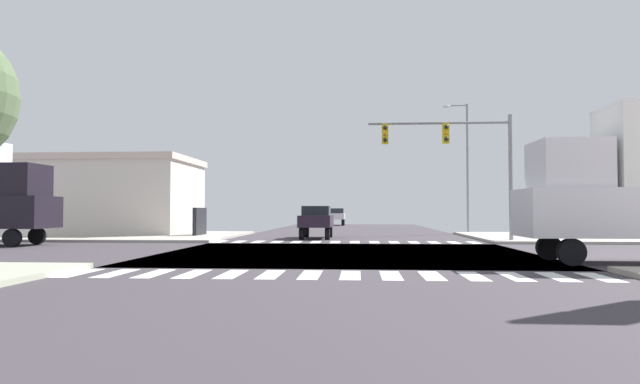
% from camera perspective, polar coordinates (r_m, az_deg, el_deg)
% --- Properties ---
extents(ground, '(90.00, 90.00, 0.05)m').
position_cam_1_polar(ground, '(21.19, 2.77, -6.36)').
color(ground, '#3A343A').
extents(sidewalk_corner_ne, '(12.00, 12.00, 0.14)m').
position_cam_1_polar(sidewalk_corner_ne, '(35.45, 24.80, -4.25)').
color(sidewalk_corner_ne, '#A09B91').
rests_on(sidewalk_corner_ne, ground).
extents(sidewalk_corner_nw, '(12.00, 12.00, 0.14)m').
position_cam_1_polar(sidewalk_corner_nw, '(35.78, -18.14, -4.31)').
color(sidewalk_corner_nw, '#A4A095').
rests_on(sidewalk_corner_nw, ground).
extents(crosswalk_near, '(13.50, 2.00, 0.01)m').
position_cam_1_polar(crosswalk_near, '(13.93, 1.07, -8.54)').
color(crosswalk_near, silver).
rests_on(crosswalk_near, ground).
extents(crosswalk_far, '(13.50, 2.00, 0.01)m').
position_cam_1_polar(crosswalk_far, '(28.47, 2.59, -5.17)').
color(crosswalk_far, silver).
rests_on(crosswalk_far, ground).
extents(traffic_signal_mast, '(7.32, 0.55, 6.52)m').
position_cam_1_polar(traffic_signal_mast, '(29.25, 13.65, 4.46)').
color(traffic_signal_mast, gray).
rests_on(traffic_signal_mast, ground).
extents(street_lamp, '(1.78, 0.32, 9.14)m').
position_cam_1_polar(street_lamp, '(40.20, 14.64, 3.50)').
color(street_lamp, gray).
rests_on(street_lamp, ground).
extents(bank_building, '(14.81, 7.64, 5.14)m').
position_cam_1_polar(bank_building, '(39.96, -22.27, -0.41)').
color(bank_building, beige).
rests_on(bank_building, ground).
extents(sedan_farside_1, '(1.80, 4.30, 1.88)m').
position_cam_1_polar(sedan_farside_1, '(32.24, -0.36, -2.82)').
color(sedan_farside_1, black).
rests_on(sedan_farside_1, ground).
extents(sedan_leading_2, '(1.80, 4.30, 1.88)m').
position_cam_1_polar(sedan_leading_2, '(61.37, 1.72, -2.41)').
color(sedan_leading_2, black).
rests_on(sedan_leading_2, ground).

